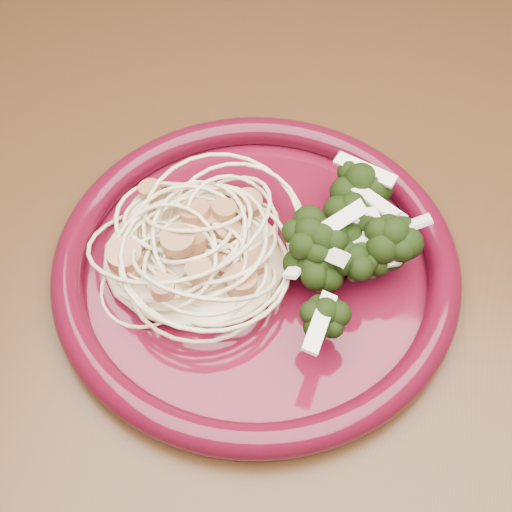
% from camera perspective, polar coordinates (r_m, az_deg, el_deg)
% --- Properties ---
extents(dining_table, '(1.20, 0.80, 0.75)m').
position_cam_1_polar(dining_table, '(0.64, -1.85, -0.27)').
color(dining_table, '#472814').
rests_on(dining_table, ground).
extents(dinner_plate, '(0.31, 0.31, 0.02)m').
position_cam_1_polar(dinner_plate, '(0.50, 0.00, -0.65)').
color(dinner_plate, '#4C0818').
rests_on(dinner_plate, dining_table).
extents(spaghetti_pile, '(0.14, 0.13, 0.03)m').
position_cam_1_polar(spaghetti_pile, '(0.49, -5.03, 0.39)').
color(spaghetti_pile, beige).
rests_on(spaghetti_pile, dinner_plate).
extents(scallop_cluster, '(0.13, 0.13, 0.04)m').
position_cam_1_polar(scallop_cluster, '(0.47, -5.33, 2.92)').
color(scallop_cluster, '#B0764C').
rests_on(scallop_cluster, spaghetti_pile).
extents(broccoli_pile, '(0.09, 0.14, 0.05)m').
position_cam_1_polar(broccoli_pile, '(0.48, 6.28, 0.23)').
color(broccoli_pile, black).
rests_on(broccoli_pile, dinner_plate).
extents(onion_garnish, '(0.06, 0.09, 0.05)m').
position_cam_1_polar(onion_garnish, '(0.46, 6.60, 2.37)').
color(onion_garnish, '#EDE3CA').
rests_on(onion_garnish, broccoli_pile).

